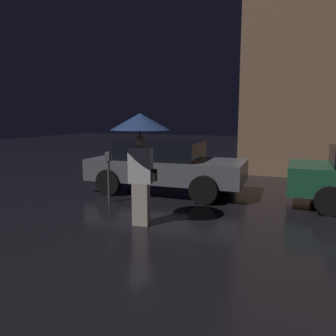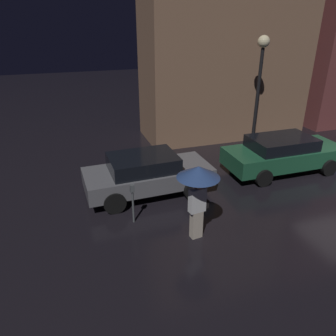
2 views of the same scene
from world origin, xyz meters
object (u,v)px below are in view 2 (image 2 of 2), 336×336
(parked_car_grey, at_px, (147,173))
(parked_car_green, at_px, (283,153))
(street_lamp_near, at_px, (261,69))
(parking_meter, at_px, (133,199))
(pedestrian_with_umbrella, at_px, (198,182))

(parked_car_grey, relative_size, parked_car_green, 0.93)
(parked_car_green, height_order, street_lamp_near, street_lamp_near)
(parked_car_grey, height_order, parking_meter, parked_car_grey)
(street_lamp_near, bearing_deg, parking_meter, -148.40)
(parked_car_green, bearing_deg, street_lamp_near, 89.83)
(parked_car_green, xyz_separation_m, street_lamp_near, (0.01, 2.18, 2.81))
(parked_car_green, distance_m, street_lamp_near, 3.56)
(parked_car_grey, distance_m, parked_car_green, 5.42)
(parking_meter, bearing_deg, parked_car_grey, 61.99)
(parked_car_green, distance_m, parking_meter, 6.47)
(pedestrian_with_umbrella, relative_size, parking_meter, 1.72)
(street_lamp_near, bearing_deg, parked_car_green, -90.20)
(parked_car_green, relative_size, parking_meter, 3.71)
(parking_meter, bearing_deg, street_lamp_near, 31.60)
(parked_car_grey, bearing_deg, parked_car_green, -0.79)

